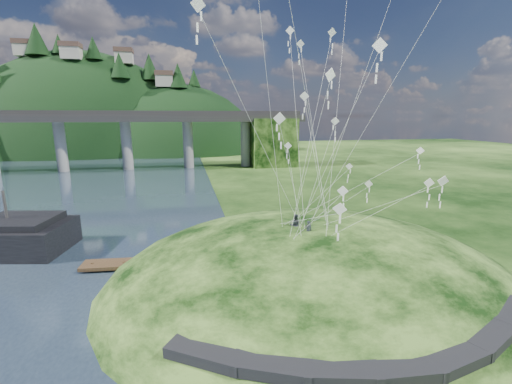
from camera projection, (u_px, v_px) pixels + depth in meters
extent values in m
plane|color=black|center=(220.00, 303.00, 25.57)|extent=(320.00, 320.00, 0.00)
ellipsoid|color=black|center=(311.00, 296.00, 29.41)|extent=(36.00, 32.00, 13.00)
cube|color=black|center=(206.00, 352.00, 17.19)|extent=(4.32, 3.62, 0.71)
cube|color=black|center=(272.00, 366.00, 16.20)|extent=(4.10, 2.97, 0.61)
cube|color=black|center=(340.00, 371.00, 15.85)|extent=(3.85, 2.37, 0.62)
cube|color=black|center=(404.00, 369.00, 16.03)|extent=(3.62, 1.83, 0.66)
cube|color=black|center=(456.00, 357.00, 16.82)|extent=(3.82, 2.27, 0.68)
cube|color=black|center=(490.00, 336.00, 18.31)|extent=(4.11, 2.97, 0.71)
cube|color=black|center=(510.00, 313.00, 20.39)|extent=(4.26, 3.43, 0.66)
cylinder|color=gray|center=(61.00, 146.00, 84.59)|extent=(2.60, 2.60, 13.00)
cylinder|color=gray|center=(127.00, 144.00, 87.71)|extent=(2.60, 2.60, 13.00)
cylinder|color=gray|center=(188.00, 144.00, 90.82)|extent=(2.60, 2.60, 13.00)
cylinder|color=gray|center=(245.00, 143.00, 93.93)|extent=(2.60, 2.60, 13.00)
cube|color=black|center=(272.00, 142.00, 95.44)|extent=(12.00, 11.00, 13.00)
ellipsoid|color=black|center=(90.00, 165.00, 139.20)|extent=(96.00, 68.00, 88.00)
ellipsoid|color=black|center=(178.00, 175.00, 139.45)|extent=(76.00, 56.00, 72.00)
cone|color=black|center=(36.00, 39.00, 116.52)|extent=(8.01, 8.01, 10.54)
cone|color=black|center=(58.00, 44.00, 117.68)|extent=(4.97, 4.97, 6.54)
cone|color=black|center=(93.00, 48.00, 118.31)|extent=(5.83, 5.83, 7.67)
cone|color=black|center=(119.00, 65.00, 116.70)|extent=(6.47, 6.47, 8.51)
cone|color=black|center=(149.00, 67.00, 125.01)|extent=(7.13, 7.13, 9.38)
cone|color=black|center=(178.00, 76.00, 123.03)|extent=(6.56, 6.56, 8.63)
cone|color=black|center=(194.00, 78.00, 129.60)|extent=(4.88, 4.88, 6.42)
cube|color=beige|center=(25.00, 51.00, 119.41)|extent=(6.00, 5.00, 4.00)
cube|color=brown|center=(24.00, 42.00, 118.82)|extent=(6.40, 5.40, 1.60)
cube|color=beige|center=(71.00, 54.00, 115.56)|extent=(6.00, 5.00, 4.00)
cube|color=brown|center=(70.00, 45.00, 114.97)|extent=(6.40, 5.40, 1.60)
cube|color=beige|center=(124.00, 58.00, 124.52)|extent=(6.00, 5.00, 4.00)
cube|color=brown|center=(124.00, 50.00, 123.94)|extent=(6.40, 5.40, 1.60)
cube|color=beige|center=(164.00, 81.00, 123.41)|extent=(6.00, 5.00, 4.00)
cube|color=brown|center=(164.00, 73.00, 122.82)|extent=(6.40, 5.40, 1.60)
cube|color=black|center=(19.00, 221.00, 34.59)|extent=(7.71, 6.83, 0.67)
cylinder|color=#2D2B2B|center=(5.00, 207.00, 34.26)|extent=(0.27, 0.27, 3.37)
cube|color=#3A2717|center=(155.00, 262.00, 31.67)|extent=(13.07, 3.13, 0.32)
cylinder|color=#3A2717|center=(93.00, 268.00, 31.06)|extent=(0.28, 0.28, 0.92)
cylinder|color=#3A2717|center=(124.00, 266.00, 31.39)|extent=(0.28, 0.28, 0.92)
cylinder|color=#3A2717|center=(155.00, 264.00, 31.72)|extent=(0.28, 0.28, 0.92)
cylinder|color=#3A2717|center=(186.00, 263.00, 32.05)|extent=(0.28, 0.28, 0.92)
cylinder|color=#3A2717|center=(215.00, 261.00, 32.38)|extent=(0.28, 0.28, 0.92)
imported|color=#252931|center=(309.00, 221.00, 26.35)|extent=(0.59, 0.40, 1.57)
imported|color=#252931|center=(295.00, 214.00, 27.60)|extent=(0.99, 0.82, 1.85)
cube|color=white|center=(443.00, 181.00, 24.91)|extent=(0.87, 0.31, 0.84)
cube|color=white|center=(442.00, 189.00, 25.04)|extent=(0.11, 0.04, 0.50)
cube|color=white|center=(441.00, 197.00, 25.18)|extent=(0.11, 0.04, 0.50)
cube|color=white|center=(440.00, 205.00, 25.31)|extent=(0.11, 0.04, 0.50)
cube|color=white|center=(279.00, 118.00, 20.46)|extent=(0.76, 0.18, 0.75)
cube|color=white|center=(279.00, 128.00, 20.58)|extent=(0.10, 0.04, 0.44)
cube|color=white|center=(279.00, 137.00, 20.70)|extent=(0.10, 0.04, 0.44)
cube|color=white|center=(279.00, 145.00, 20.81)|extent=(0.10, 0.04, 0.44)
cube|color=white|center=(198.00, 4.00, 17.32)|extent=(0.79, 0.27, 0.77)
cube|color=white|center=(198.00, 16.00, 17.45)|extent=(0.10, 0.06, 0.46)
cube|color=white|center=(199.00, 28.00, 17.57)|extent=(0.10, 0.06, 0.46)
cube|color=white|center=(199.00, 40.00, 17.69)|extent=(0.10, 0.06, 0.46)
cube|color=white|center=(349.00, 166.00, 35.64)|extent=(0.67, 0.35, 0.71)
cube|color=white|center=(349.00, 171.00, 35.76)|extent=(0.09, 0.03, 0.42)
cube|color=white|center=(349.00, 176.00, 35.87)|extent=(0.09, 0.03, 0.42)
cube|color=white|center=(348.00, 181.00, 35.98)|extent=(0.09, 0.03, 0.42)
cube|color=white|center=(343.00, 191.00, 24.27)|extent=(0.72, 0.40, 0.79)
cube|color=white|center=(342.00, 199.00, 24.40)|extent=(0.10, 0.05, 0.46)
cube|color=white|center=(342.00, 206.00, 24.52)|extent=(0.10, 0.05, 0.46)
cube|color=white|center=(341.00, 214.00, 24.64)|extent=(0.10, 0.05, 0.46)
cube|color=white|center=(330.00, 75.00, 20.41)|extent=(0.78, 0.35, 0.81)
cube|color=white|center=(330.00, 85.00, 20.53)|extent=(0.10, 0.08, 0.48)
cube|color=white|center=(330.00, 95.00, 20.66)|extent=(0.10, 0.08, 0.48)
cube|color=white|center=(329.00, 105.00, 20.79)|extent=(0.10, 0.08, 0.48)
cube|color=white|center=(304.00, 96.00, 32.49)|extent=(0.84, 0.40, 0.86)
cube|color=white|center=(304.00, 103.00, 32.62)|extent=(0.12, 0.03, 0.52)
cube|color=white|center=(304.00, 110.00, 32.76)|extent=(0.12, 0.03, 0.52)
cube|color=white|center=(304.00, 117.00, 32.90)|extent=(0.12, 0.03, 0.52)
cube|color=white|center=(369.00, 184.00, 31.93)|extent=(0.74, 0.28, 0.75)
cube|color=white|center=(368.00, 190.00, 32.05)|extent=(0.10, 0.03, 0.44)
cube|color=white|center=(368.00, 195.00, 32.17)|extent=(0.10, 0.03, 0.44)
cube|color=white|center=(367.00, 201.00, 32.29)|extent=(0.10, 0.03, 0.44)
cube|color=white|center=(332.00, 32.00, 28.38)|extent=(0.73, 0.22, 0.71)
cube|color=white|center=(332.00, 39.00, 28.50)|extent=(0.10, 0.04, 0.42)
cube|color=white|center=(331.00, 46.00, 28.61)|extent=(0.10, 0.04, 0.42)
cube|color=white|center=(331.00, 52.00, 28.72)|extent=(0.10, 0.04, 0.42)
cube|color=white|center=(288.00, 146.00, 33.26)|extent=(0.70, 0.32, 0.73)
cube|color=white|center=(288.00, 151.00, 33.37)|extent=(0.10, 0.03, 0.43)
cube|color=white|center=(288.00, 156.00, 33.49)|extent=(0.10, 0.03, 0.43)
cube|color=white|center=(288.00, 162.00, 33.60)|extent=(0.10, 0.03, 0.43)
cube|color=white|center=(300.00, 44.00, 30.77)|extent=(0.73, 0.23, 0.73)
cube|color=white|center=(300.00, 50.00, 30.88)|extent=(0.10, 0.02, 0.43)
cube|color=white|center=(300.00, 56.00, 31.00)|extent=(0.10, 0.02, 0.43)
cube|color=white|center=(300.00, 62.00, 31.11)|extent=(0.10, 0.02, 0.43)
cube|color=white|center=(380.00, 45.00, 18.95)|extent=(0.69, 0.55, 0.82)
cube|color=white|center=(379.00, 57.00, 19.08)|extent=(0.11, 0.06, 0.49)
cube|color=white|center=(378.00, 68.00, 19.21)|extent=(0.11, 0.06, 0.49)
cube|color=white|center=(377.00, 79.00, 19.34)|extent=(0.11, 0.06, 0.49)
cube|color=white|center=(429.00, 183.00, 25.77)|extent=(0.77, 0.26, 0.79)
cube|color=white|center=(428.00, 190.00, 25.89)|extent=(0.10, 0.03, 0.46)
cube|color=white|center=(428.00, 197.00, 26.01)|extent=(0.10, 0.03, 0.46)
cube|color=white|center=(427.00, 204.00, 26.13)|extent=(0.10, 0.03, 0.46)
cube|color=white|center=(335.00, 121.00, 28.39)|extent=(0.69, 0.22, 0.69)
cube|color=white|center=(335.00, 127.00, 28.50)|extent=(0.09, 0.02, 0.41)
cube|color=white|center=(335.00, 133.00, 28.60)|extent=(0.09, 0.02, 0.41)
cube|color=white|center=(334.00, 139.00, 28.71)|extent=(0.09, 0.02, 0.41)
cube|color=white|center=(290.00, 30.00, 30.74)|extent=(0.73, 0.38, 0.79)
cube|color=white|center=(290.00, 37.00, 30.86)|extent=(0.10, 0.05, 0.46)
cube|color=white|center=(290.00, 44.00, 30.98)|extent=(0.10, 0.05, 0.46)
cube|color=white|center=(290.00, 50.00, 31.10)|extent=(0.10, 0.05, 0.46)
cube|color=white|center=(420.00, 151.00, 28.74)|extent=(0.49, 0.51, 0.66)
cube|color=white|center=(420.00, 156.00, 28.84)|extent=(0.08, 0.06, 0.39)
cube|color=white|center=(419.00, 162.00, 28.95)|extent=(0.08, 0.06, 0.39)
cube|color=white|center=(419.00, 167.00, 29.05)|extent=(0.08, 0.06, 0.39)
cube|color=white|center=(340.00, 209.00, 21.00)|extent=(0.81, 0.43, 0.85)
cube|color=white|center=(339.00, 219.00, 21.14)|extent=(0.12, 0.04, 0.51)
cube|color=white|center=(339.00, 228.00, 21.27)|extent=(0.12, 0.04, 0.51)
cube|color=white|center=(338.00, 238.00, 21.41)|extent=(0.12, 0.04, 0.51)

